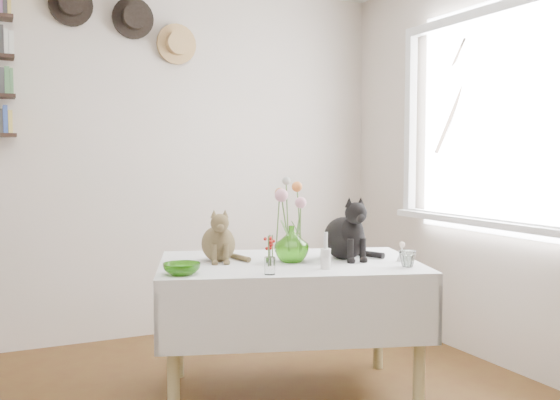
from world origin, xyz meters
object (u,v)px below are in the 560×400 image
dining_table (289,294)px  tabby_cat (218,234)px  black_cat (344,227)px  flower_vase (292,244)px

dining_table → tabby_cat: (-0.33, 0.17, 0.32)m
black_cat → flower_vase: (-0.30, 0.03, -0.08)m
black_cat → flower_vase: bearing=178.0°
flower_vase → dining_table: bearing=97.3°
dining_table → tabby_cat: bearing=152.9°
tabby_cat → black_cat: bearing=-4.1°
tabby_cat → black_cat: 0.68m
black_cat → flower_vase: black_cat is taller
dining_table → flower_vase: flower_vase is taller
black_cat → flower_vase: 0.31m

